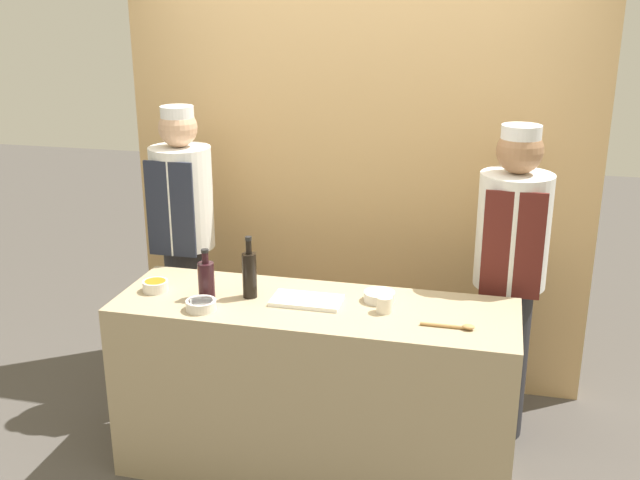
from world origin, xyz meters
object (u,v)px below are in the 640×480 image
(cup_cream, at_px, (384,304))
(cutting_board, at_px, (307,300))
(bottle_wine, at_px, (206,279))
(wooden_spoon, at_px, (454,326))
(bottle_soy, at_px, (250,274))
(chef_right, at_px, (509,275))
(sauce_bowl_white, at_px, (379,296))
(chef_left, at_px, (185,244))
(sauce_bowl_orange, at_px, (155,285))
(sauce_bowl_red, at_px, (201,304))

(cup_cream, bearing_deg, cutting_board, 176.27)
(bottle_wine, relative_size, wooden_spoon, 1.03)
(wooden_spoon, bearing_deg, bottle_soy, 172.43)
(cutting_board, xyz_separation_m, bottle_soy, (-0.28, 0.00, 0.11))
(cutting_board, height_order, chef_right, chef_right)
(bottle_wine, bearing_deg, wooden_spoon, -3.47)
(cup_cream, bearing_deg, chef_right, 45.75)
(sauce_bowl_white, xyz_separation_m, chef_left, (-1.19, 0.45, 0.02))
(cutting_board, bearing_deg, wooden_spoon, -10.30)
(chef_right, bearing_deg, bottle_soy, -155.86)
(bottle_soy, relative_size, wooden_spoon, 1.28)
(cup_cream, height_order, chef_right, chef_right)
(bottle_soy, bearing_deg, chef_right, 24.14)
(bottle_soy, relative_size, chef_left, 0.18)
(bottle_soy, height_order, cup_cream, bottle_soy)
(bottle_wine, relative_size, chef_left, 0.14)
(wooden_spoon, bearing_deg, cutting_board, 169.70)
(sauce_bowl_orange, height_order, chef_left, chef_left)
(sauce_bowl_white, height_order, bottle_soy, bottle_soy)
(cutting_board, xyz_separation_m, cup_cream, (0.37, -0.02, 0.03))
(cutting_board, bearing_deg, chef_left, 147.35)
(chef_left, relative_size, chef_right, 1.02)
(sauce_bowl_orange, bearing_deg, cup_cream, 0.54)
(bottle_soy, distance_m, chef_right, 1.34)
(cup_cream, xyz_separation_m, chef_right, (0.56, 0.57, -0.02))
(cup_cream, xyz_separation_m, wooden_spoon, (0.33, -0.10, -0.03))
(sauce_bowl_orange, height_order, bottle_wine, bottle_wine)
(cutting_board, distance_m, chef_right, 1.08)
(wooden_spoon, distance_m, chef_left, 1.70)
(wooden_spoon, height_order, chef_left, chef_left)
(sauce_bowl_red, bearing_deg, sauce_bowl_orange, 152.13)
(sauce_bowl_red, bearing_deg, bottle_soy, 49.49)
(cutting_board, relative_size, wooden_spoon, 1.39)
(sauce_bowl_orange, height_order, sauce_bowl_red, sauce_bowl_orange)
(bottle_wine, height_order, wooden_spoon, bottle_wine)
(sauce_bowl_red, xyz_separation_m, wooden_spoon, (1.15, 0.07, -0.01))
(sauce_bowl_red, distance_m, chef_left, 0.85)
(bottle_soy, bearing_deg, sauce_bowl_red, -130.51)
(chef_right, bearing_deg, bottle_wine, -156.88)
(cutting_board, relative_size, bottle_wine, 1.35)
(cutting_board, xyz_separation_m, chef_right, (0.93, 0.55, 0.01))
(sauce_bowl_white, xyz_separation_m, cup_cream, (0.04, -0.13, 0.01))
(bottle_wine, distance_m, bottle_soy, 0.21)
(sauce_bowl_orange, height_order, cutting_board, sauce_bowl_orange)
(sauce_bowl_red, distance_m, cutting_board, 0.49)
(sauce_bowl_orange, distance_m, wooden_spoon, 1.46)
(bottle_soy, bearing_deg, cup_cream, -2.42)
(sauce_bowl_orange, distance_m, bottle_wine, 0.29)
(sauce_bowl_orange, bearing_deg, bottle_soy, 4.63)
(chef_right, bearing_deg, cup_cream, -134.25)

